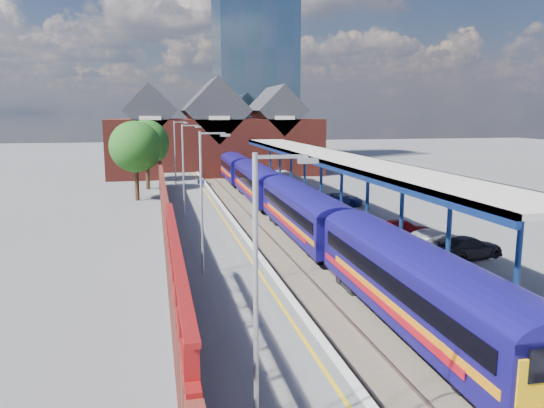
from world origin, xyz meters
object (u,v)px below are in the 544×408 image
Objects in this scene: platform_sign at (201,189)px; train at (277,193)px; lamp_post_b at (204,194)px; parked_car_dark at (468,247)px; lamp_post_c at (185,164)px; parked_car_silver at (439,244)px; lamp_post_d at (176,150)px; parked_car_red at (403,229)px; lamp_post_a at (262,285)px; parked_car_blue at (341,199)px.

train is at bearing 1.82° from platform_sign.
lamp_post_b is 2.80× the size of platform_sign.
platform_sign is 22.35m from parked_car_dark.
lamp_post_c is at bearing -124.26° from platform_sign.
train is 14.89× the size of parked_car_silver.
lamp_post_d is at bearing 119.66° from train.
parked_car_dark is (14.25, -16.23, -3.38)m from lamp_post_c.
lamp_post_d is 1.66× the size of parked_car_dark.
parked_car_red reaches higher than parked_car_dark.
parked_car_red is at bearing -40.87° from lamp_post_c.
train is at bearing 76.29° from lamp_post_a.
platform_sign is at bearing 21.48° from parked_car_silver.
platform_sign is 0.56× the size of parked_car_silver.
lamp_post_c is at bearing 52.23° from parked_car_red.
lamp_post_c reaches higher than parked_car_blue.
lamp_post_b reaches higher than parked_car_red.
parked_car_silver is at bearing -176.82° from parked_car_red.
lamp_post_c reaches higher than platform_sign.
platform_sign is at bearing -84.44° from lamp_post_d.
train is 14.29m from parked_car_red.
parked_car_silver is 1.15× the size of parked_car_blue.
parked_car_red is at bearing 1.70° from parked_car_dark.
lamp_post_d is at bearing 95.56° from platform_sign.
platform_sign is 0.68× the size of parked_car_red.
lamp_post_a reaches higher than parked_car_red.
parked_car_blue is (0.28, 16.69, -0.19)m from parked_car_silver.
lamp_post_d is 1.81× the size of parked_car_blue.
platform_sign is 11.90m from parked_car_blue.
lamp_post_c is 2.80× the size of platform_sign.
lamp_post_b is 1.00× the size of lamp_post_c.
parked_car_blue is (13.17, 17.13, -3.46)m from lamp_post_b.
platform_sign is at bearing -178.18° from train.
lamp_post_a is at bearing 120.76° from parked_car_dark.
train reaches higher than parked_car_dark.
platform_sign is at bearing 110.46° from parked_car_blue.
lamp_post_d reaches higher than parked_car_dark.
lamp_post_d is 20.16m from parked_car_blue.
train reaches higher than parked_car_blue.
lamp_post_c is at bearing -90.00° from lamp_post_d.
lamp_post_b is (0.00, 14.00, 0.00)m from lamp_post_a.
platform_sign is 0.65× the size of parked_car_blue.
lamp_post_c reaches higher than parked_car_dark.
platform_sign is (1.36, 32.00, -2.30)m from lamp_post_a.
train is at bearing 103.22° from parked_car_blue.
parked_car_dark is at bearing -128.19° from parked_car_silver.
lamp_post_c is 16.00m from lamp_post_d.
lamp_post_c is at bearing -164.31° from train.
lamp_post_b is at bearing 80.15° from parked_car_silver.
lamp_post_a is 30.00m from lamp_post_c.
parked_car_blue is at bearing 67.06° from lamp_post_a.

